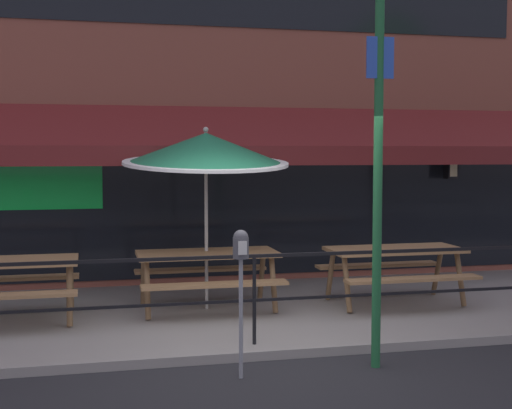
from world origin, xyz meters
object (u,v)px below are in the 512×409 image
picnic_table_left (1,273)px  picnic_table_centre (207,264)px  street_sign_pole (378,149)px  parking_meter_far (241,259)px  patio_umbrella_centre (206,150)px  picnic_table_right (395,259)px

picnic_table_left → picnic_table_centre: size_ratio=1.00×
picnic_table_centre → street_sign_pole: (1.29, -2.49, 1.48)m
picnic_table_left → parking_meter_far: (2.43, -2.39, 0.44)m
picnic_table_left → patio_umbrella_centre: bearing=4.8°
patio_umbrella_centre → parking_meter_far: size_ratio=1.68×
picnic_table_left → patio_umbrella_centre: size_ratio=0.75×
picnic_table_right → patio_umbrella_centre: (-2.52, 0.28, 1.47)m
picnic_table_left → picnic_table_right: same height
picnic_table_left → patio_umbrella_centre: 2.93m
street_sign_pole → picnic_table_left: bearing=148.3°
picnic_table_right → parking_meter_far: size_ratio=1.27×
picnic_table_left → picnic_table_right: size_ratio=1.00×
picnic_table_right → parking_meter_far: (-2.61, -2.33, 0.44)m
patio_umbrella_centre → street_sign_pole: 2.88m
picnic_table_centre → patio_umbrella_centre: patio_umbrella_centre is taller
picnic_table_centre → parking_meter_far: 2.57m
picnic_table_left → patio_umbrella_centre: patio_umbrella_centre is taller
patio_umbrella_centre → parking_meter_far: 2.81m
patio_umbrella_centre → street_sign_pole: (1.29, -2.57, 0.00)m
picnic_table_left → picnic_table_centre: bearing=3.0°
picnic_table_left → street_sign_pole: (3.82, -2.36, 1.48)m
picnic_table_right → patio_umbrella_centre: size_ratio=0.75×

